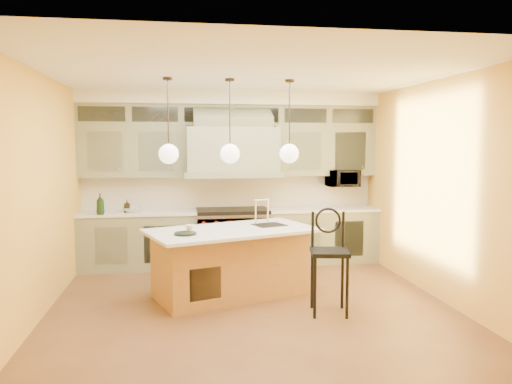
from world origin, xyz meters
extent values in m
plane|color=brown|center=(0.00, 0.00, 0.00)|extent=(5.00, 5.00, 0.00)
plane|color=white|center=(0.00, 0.00, 2.90)|extent=(5.00, 5.00, 0.00)
plane|color=gold|center=(0.00, 2.50, 1.45)|extent=(5.00, 0.00, 5.00)
plane|color=gold|center=(0.00, -2.50, 1.45)|extent=(5.00, 0.00, 5.00)
plane|color=gold|center=(-2.50, 0.00, 1.45)|extent=(0.00, 5.00, 5.00)
plane|color=gold|center=(2.50, 0.00, 1.45)|extent=(0.00, 5.00, 5.00)
cube|color=gray|center=(-1.55, 2.17, 0.45)|extent=(1.90, 0.65, 0.90)
cube|color=gray|center=(1.55, 2.17, 0.45)|extent=(1.90, 0.65, 0.90)
cube|color=white|center=(-1.55, 2.17, 0.92)|extent=(1.90, 0.68, 0.04)
cube|color=white|center=(1.55, 2.17, 0.92)|extent=(1.90, 0.68, 0.04)
cube|color=beige|center=(0.00, 2.48, 1.22)|extent=(5.00, 0.04, 0.56)
cube|color=gray|center=(-1.62, 2.33, 1.93)|extent=(1.75, 0.35, 0.85)
cube|color=gray|center=(1.62, 2.33, 1.93)|extent=(1.75, 0.35, 0.85)
cube|color=gray|center=(0.00, 2.15, 1.95)|extent=(1.50, 0.70, 0.75)
cube|color=#727958|center=(0.00, 2.15, 1.55)|extent=(1.60, 0.76, 0.10)
cube|color=#333833|center=(0.00, 2.33, 2.53)|extent=(5.00, 0.35, 0.35)
cube|color=white|center=(0.00, 2.31, 2.80)|extent=(5.00, 0.47, 0.20)
cube|color=silver|center=(0.00, 2.15, 0.45)|extent=(1.20, 0.70, 0.90)
cube|color=black|center=(0.00, 2.15, 0.93)|extent=(1.20, 0.70, 0.06)
cube|color=silver|center=(0.00, 1.83, 0.78)|extent=(1.20, 0.06, 0.14)
cube|color=olive|center=(-0.21, 0.45, 0.44)|extent=(2.14, 1.52, 0.88)
cube|color=white|center=(-0.19, 0.40, 0.90)|extent=(2.46, 1.84, 0.04)
cube|color=black|center=(0.36, 0.65, 0.90)|extent=(0.52, 0.49, 0.05)
cylinder|color=black|center=(0.68, -0.59, 0.37)|extent=(0.04, 0.04, 0.73)
cylinder|color=black|center=(1.05, -0.66, 0.37)|extent=(0.04, 0.04, 0.73)
cylinder|color=black|center=(0.75, -0.22, 0.37)|extent=(0.04, 0.04, 0.73)
cylinder|color=black|center=(1.12, -0.29, 0.37)|extent=(0.04, 0.04, 0.73)
cube|color=black|center=(0.90, -0.44, 0.75)|extent=(0.51, 0.51, 0.05)
torus|color=black|center=(0.93, -0.25, 1.11)|extent=(0.32, 0.09, 0.32)
imported|color=black|center=(1.95, 2.25, 1.45)|extent=(0.54, 0.37, 0.30)
imported|color=black|center=(-2.11, 1.92, 1.11)|extent=(0.14, 0.14, 0.33)
imported|color=black|center=(-1.73, 2.15, 1.04)|extent=(0.10, 0.10, 0.21)
imported|color=beige|center=(-1.64, 2.15, 0.98)|extent=(0.32, 0.32, 0.08)
imported|color=white|center=(-0.75, 0.20, 0.97)|extent=(0.11, 0.11, 0.11)
cylinder|color=#2D2319|center=(-1.01, 0.45, 2.88)|extent=(0.12, 0.12, 0.03)
cylinder|color=#2D2319|center=(-1.01, 0.45, 2.44)|extent=(0.02, 0.02, 0.93)
sphere|color=white|center=(-1.01, 0.45, 1.92)|extent=(0.26, 0.26, 0.26)
cylinder|color=#2D2319|center=(-0.21, 0.45, 2.88)|extent=(0.12, 0.12, 0.03)
cylinder|color=#2D2319|center=(-0.21, 0.45, 2.44)|extent=(0.02, 0.02, 0.93)
sphere|color=white|center=(-0.21, 0.45, 1.92)|extent=(0.26, 0.26, 0.26)
cylinder|color=#2D2319|center=(0.59, 0.45, 2.88)|extent=(0.12, 0.12, 0.03)
cylinder|color=#2D2319|center=(0.59, 0.45, 2.44)|extent=(0.02, 0.02, 0.93)
sphere|color=white|center=(0.59, 0.45, 1.92)|extent=(0.26, 0.26, 0.26)
camera|label=1|loc=(-0.86, -6.13, 2.05)|focal=35.00mm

